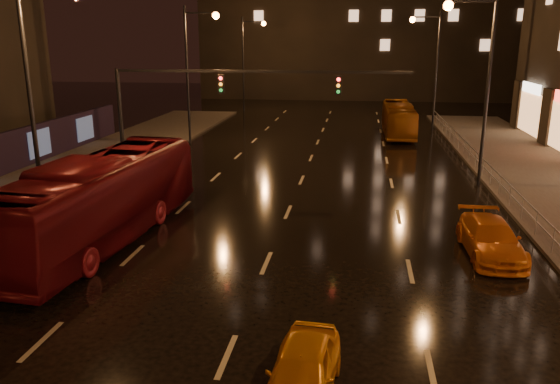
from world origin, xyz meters
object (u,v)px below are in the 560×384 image
Objects in this scene: bus_curb at (398,119)px; taxi_near at (302,372)px; bus_red at (101,200)px; taxi_far at (491,239)px.

bus_curb is 35.62m from taxi_near.
taxi_near is (-4.29, -35.35, -0.71)m from bus_curb.
bus_red is at bearing -116.27° from bus_curb.
bus_curb is at bearing 68.14° from bus_red.
bus_curb is 26.24m from taxi_far.
bus_red is at bearing 139.67° from taxi_near.
taxi_near is at bearing -124.96° from taxi_far.
bus_red is 1.27× the size of bus_curb.
bus_red is 14.76m from taxi_far.
bus_curb reaches higher than taxi_near.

